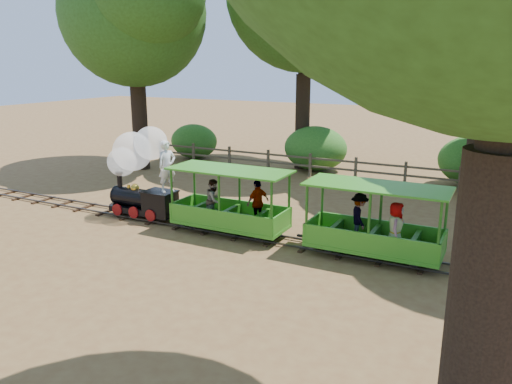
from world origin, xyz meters
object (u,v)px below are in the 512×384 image
at_px(carriage_front, 231,207).
at_px(carriage_rear, 374,228).
at_px(locomotive, 139,166).
at_px(fence, 332,165).

bearing_deg(carriage_front, carriage_rear, 0.22).
relative_size(locomotive, carriage_rear, 0.86).
bearing_deg(carriage_rear, fence, 115.20).
xyz_separation_m(carriage_front, carriage_rear, (4.06, 0.02, 0.01)).
xyz_separation_m(locomotive, fence, (3.64, 7.93, -1.09)).
height_order(locomotive, carriage_front, locomotive).
distance_m(locomotive, carriage_front, 3.46).
distance_m(locomotive, carriage_rear, 7.45).
relative_size(carriage_front, carriage_rear, 1.00).
bearing_deg(carriage_rear, carriage_front, -179.78).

